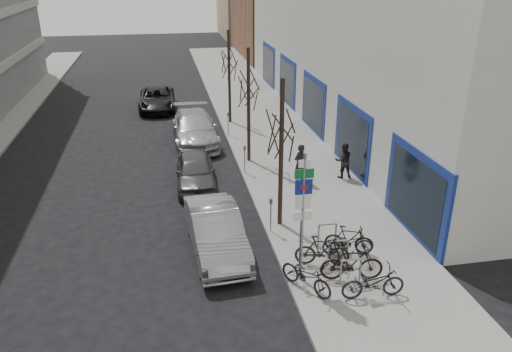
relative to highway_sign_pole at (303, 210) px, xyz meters
name	(u,v)px	position (x,y,z in m)	size (l,w,h in m)	color
ground	(221,291)	(-2.40, 0.01, -2.46)	(120.00, 120.00, 0.00)	black
sidewalk_east	(287,159)	(2.10, 10.01, -2.38)	(5.00, 70.00, 0.15)	slate
commercial_building	(466,34)	(14.60, 16.01, 2.54)	(20.00, 32.00, 10.00)	#B7B7B2
brick_building_far	(297,15)	(10.60, 40.01, 1.54)	(12.00, 14.00, 8.00)	brown
tan_building_far	(271,0)	(11.10, 55.01, 2.04)	(13.00, 12.00, 9.00)	#937A5B
highway_sign_pole	(303,210)	(0.00, 0.00, 0.00)	(0.55, 0.10, 4.20)	gray
bike_rack	(338,249)	(1.40, 0.61, -1.80)	(0.66, 2.26, 0.83)	gray
tree_near	(282,119)	(0.20, 3.51, 1.65)	(1.80, 1.80, 5.50)	black
tree_mid	(248,79)	(0.20, 10.01, 1.65)	(1.80, 1.80, 5.50)	black
tree_far	(229,55)	(0.20, 16.51, 1.65)	(1.80, 1.80, 5.50)	black
meter_front	(271,212)	(-0.25, 3.01, -1.54)	(0.10, 0.08, 1.27)	gray
meter_mid	(245,157)	(-0.25, 8.51, -1.54)	(0.10, 0.08, 1.27)	gray
meter_back	(228,122)	(-0.25, 14.01, -1.54)	(0.10, 0.08, 1.27)	gray
bike_near_left	(307,273)	(0.03, -0.55, -1.75)	(0.55, 1.82, 1.11)	black
bike_near_right	(352,263)	(1.49, -0.32, -1.73)	(0.57, 1.91, 1.16)	black
bike_mid_curb	(348,241)	(1.88, 1.04, -1.81)	(0.49, 1.63, 1.00)	black
bike_mid_inner	(322,250)	(0.87, 0.60, -1.78)	(0.52, 1.74, 1.06)	black
bike_far_curb	(373,280)	(1.78, -1.24, -1.74)	(0.56, 1.85, 1.13)	black
bike_far_inner	(349,239)	(1.97, 1.16, -1.82)	(0.48, 1.62, 0.98)	black
parked_car_front	(216,231)	(-2.27, 2.26, -1.70)	(1.61, 4.62, 1.52)	#949498
parked_car_mid	(195,171)	(-2.53, 7.79, -1.77)	(1.63, 4.05, 1.38)	#48484D
parked_car_back	(195,128)	(-2.12, 13.46, -1.65)	(2.26, 5.55, 1.61)	#AFAEB4
lane_car	(157,99)	(-4.06, 20.69, -1.77)	(2.28, 4.95, 1.38)	black
pedestrian_near	(300,163)	(1.93, 7.13, -1.47)	(0.61, 0.40, 1.69)	black
pedestrian_far	(343,160)	(3.92, 7.17, -1.50)	(0.60, 0.40, 1.62)	black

